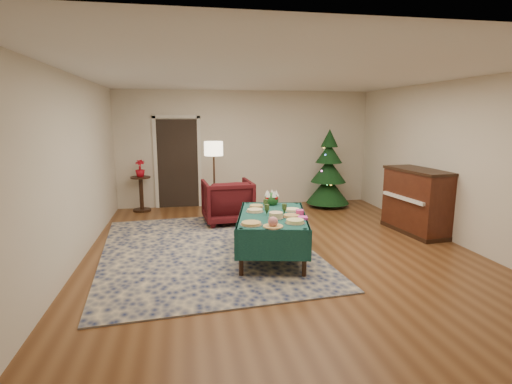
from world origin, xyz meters
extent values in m
plane|color=#593319|center=(0.00, 0.00, 0.00)|extent=(7.00, 7.00, 0.00)
plane|color=white|center=(0.00, 0.00, 2.70)|extent=(7.00, 7.00, 0.00)
plane|color=beige|center=(0.00, 3.50, 1.35)|extent=(6.00, 0.00, 6.00)
plane|color=beige|center=(0.00, -3.50, 1.35)|extent=(6.00, 0.00, 6.00)
plane|color=beige|center=(-3.00, 0.00, 1.35)|extent=(0.00, 7.00, 7.00)
plane|color=beige|center=(3.00, 0.00, 1.35)|extent=(0.00, 7.00, 7.00)
cube|color=black|center=(-1.60, 3.48, 1.02)|extent=(0.92, 0.02, 2.04)
cube|color=silver|center=(-2.10, 3.48, 1.05)|extent=(0.08, 0.04, 2.14)
cube|color=silver|center=(-1.10, 3.48, 1.05)|extent=(0.08, 0.04, 2.14)
cube|color=silver|center=(-1.60, 3.48, 2.10)|extent=(1.08, 0.04, 0.08)
cube|color=#131E47|center=(-1.14, 0.23, 0.01)|extent=(3.54, 4.46, 0.02)
cylinder|color=black|center=(-0.76, -0.94, 0.33)|extent=(0.06, 0.06, 0.67)
cylinder|color=black|center=(-0.43, 0.57, 0.33)|extent=(0.06, 0.06, 0.67)
cylinder|color=black|center=(0.06, -1.11, 0.33)|extent=(0.06, 0.06, 0.67)
cylinder|color=black|center=(0.38, 0.40, 0.33)|extent=(0.06, 0.06, 0.67)
cube|color=#11383E|center=(-0.19, -0.27, 0.65)|extent=(1.31, 1.85, 0.04)
cube|color=#11383E|center=(-0.01, 0.55, 0.46)|extent=(0.99, 0.24, 0.42)
cube|color=#11383E|center=(-0.36, -1.08, 0.46)|extent=(0.99, 0.24, 0.42)
cube|color=#11383E|center=(0.28, -0.37, 0.46)|extent=(0.38, 1.68, 0.42)
cube|color=#11383E|center=(-0.65, -0.17, 0.46)|extent=(0.38, 1.68, 0.42)
cylinder|color=silver|center=(-0.60, -0.80, 0.67)|extent=(0.31, 0.31, 0.01)
cylinder|color=tan|center=(-0.60, -0.80, 0.69)|extent=(0.26, 0.26, 0.03)
cylinder|color=silver|center=(-0.33, -0.96, 0.67)|extent=(0.27, 0.27, 0.01)
sphere|color=#CC727A|center=(-0.33, -0.96, 0.74)|extent=(0.13, 0.13, 0.13)
cylinder|color=silver|center=(0.01, -0.83, 0.67)|extent=(0.28, 0.28, 0.01)
cylinder|color=#D8D172|center=(0.01, -0.83, 0.70)|extent=(0.24, 0.24, 0.04)
cylinder|color=silver|center=(-0.19, -0.52, 0.67)|extent=(0.23, 0.23, 0.01)
cylinder|color=tan|center=(-0.19, -0.52, 0.72)|extent=(0.20, 0.20, 0.08)
cylinder|color=silver|center=(0.05, -0.49, 0.67)|extent=(0.27, 0.27, 0.01)
cylinder|color=#B2844C|center=(0.05, -0.49, 0.69)|extent=(0.23, 0.23, 0.03)
cylinder|color=silver|center=(-0.42, -0.08, 0.67)|extent=(0.27, 0.27, 0.01)
cylinder|color=#D8BF7F|center=(-0.42, -0.08, 0.69)|extent=(0.23, 0.23, 0.04)
cylinder|color=silver|center=(0.16, -0.12, 0.67)|extent=(0.26, 0.26, 0.01)
cylinder|color=#F2EACC|center=(0.16, -0.12, 0.69)|extent=(0.22, 0.22, 0.03)
cylinder|color=silver|center=(-0.34, 0.23, 0.67)|extent=(0.24, 0.24, 0.01)
cylinder|color=tan|center=(-0.34, 0.23, 0.69)|extent=(0.21, 0.21, 0.03)
cone|color=#2D471E|center=(-0.22, 0.09, 0.71)|extent=(0.06, 0.06, 0.08)
cylinder|color=#2D471E|center=(-0.22, 0.09, 0.78)|extent=(0.07, 0.07, 0.08)
cone|color=#2D471E|center=(-0.01, -0.28, 0.71)|extent=(0.06, 0.06, 0.08)
cylinder|color=#2D471E|center=(-0.01, -0.28, 0.78)|extent=(0.07, 0.07, 0.08)
cone|color=#2D471E|center=(-0.27, -0.28, 0.71)|extent=(0.06, 0.06, 0.08)
cylinder|color=#2D471E|center=(-0.27, -0.28, 0.78)|extent=(0.07, 0.07, 0.08)
cube|color=#DF3DAC|center=(0.18, -0.62, 0.68)|extent=(0.16, 0.16, 0.04)
cube|color=#D13A89|center=(0.19, -0.43, 0.71)|extent=(0.13, 0.13, 0.09)
sphere|color=#1E4C1E|center=(-0.06, 0.38, 0.75)|extent=(0.23, 0.23, 0.23)
cone|color=white|center=(0.02, 0.38, 0.86)|extent=(0.09, 0.09, 0.11)
cone|color=white|center=(-0.03, 0.46, 0.86)|extent=(0.09, 0.09, 0.11)
cone|color=white|center=(-0.12, 0.43, 0.86)|extent=(0.09, 0.09, 0.11)
cone|color=white|center=(-0.12, 0.34, 0.86)|extent=(0.09, 0.09, 0.11)
cone|color=white|center=(-0.03, 0.31, 0.86)|extent=(0.09, 0.09, 0.11)
sphere|color=#B20C0F|center=(0.03, 0.44, 0.79)|extent=(0.06, 0.06, 0.06)
sphere|color=#B20C0F|center=(-0.11, 0.46, 0.79)|extent=(0.06, 0.06, 0.06)
sphere|color=#B20C0F|center=(-0.14, 0.33, 0.79)|extent=(0.06, 0.06, 0.06)
sphere|color=#B20C0F|center=(0.00, 0.30, 0.79)|extent=(0.06, 0.06, 0.06)
imported|color=#450E13|center=(-0.63, 1.84, 0.48)|extent=(1.00, 0.94, 0.96)
cylinder|color=#A57F3F|center=(-0.85, 2.36, 0.01)|extent=(0.27, 0.27, 0.03)
cylinder|color=black|center=(-0.85, 2.36, 0.73)|extent=(0.04, 0.04, 1.45)
cylinder|color=#FFEABF|center=(-0.85, 2.36, 1.45)|extent=(0.39, 0.39, 0.29)
cylinder|color=black|center=(-2.43, 3.20, 0.02)|extent=(0.39, 0.39, 0.04)
cylinder|color=black|center=(-2.43, 3.20, 0.38)|extent=(0.09, 0.09, 0.72)
cylinder|color=black|center=(-2.43, 3.20, 0.77)|extent=(0.44, 0.44, 0.03)
imported|color=red|center=(-2.43, 3.20, 0.89)|extent=(0.21, 0.37, 0.21)
cylinder|color=black|center=(1.87, 2.90, 0.07)|extent=(0.11, 0.11, 0.15)
cone|color=black|center=(1.87, 2.90, 0.41)|extent=(1.28, 1.28, 0.64)
cone|color=black|center=(1.87, 2.90, 0.86)|extent=(1.05, 1.05, 0.55)
cone|color=black|center=(1.87, 2.90, 1.27)|extent=(0.79, 0.79, 0.45)
cone|color=black|center=(1.87, 2.90, 1.62)|extent=(0.51, 0.51, 0.41)
cube|color=black|center=(2.70, 0.55, 0.04)|extent=(0.72, 1.39, 0.08)
cube|color=#35160D|center=(2.70, 0.55, 0.58)|extent=(0.70, 1.37, 1.09)
cube|color=black|center=(2.70, 0.55, 1.15)|extent=(0.74, 1.41, 0.05)
cube|color=white|center=(2.42, 0.53, 0.66)|extent=(0.23, 1.14, 0.06)
camera|label=1|loc=(-1.46, -5.91, 2.09)|focal=28.00mm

